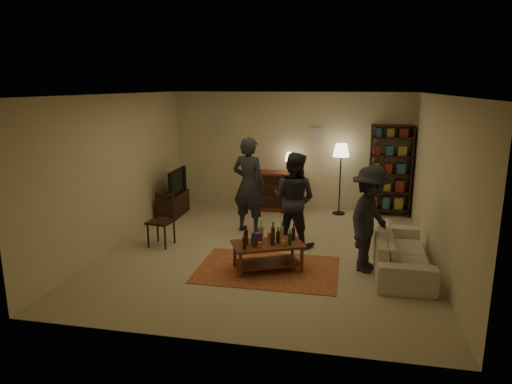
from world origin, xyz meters
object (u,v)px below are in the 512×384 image
(floor_lamp, at_px, (341,155))
(bookshelf, at_px, (390,170))
(dining_chair, at_px, (162,218))
(person_right, at_px, (294,199))
(tv_stand, at_px, (173,199))
(person_by_sofa, at_px, (370,219))
(dresser, at_px, (280,190))
(sofa, at_px, (401,251))
(person_left, at_px, (249,185))
(coffee_table, at_px, (267,246))

(floor_lamp, bearing_deg, bookshelf, 6.92)
(dining_chair, height_order, person_right, person_right)
(tv_stand, relative_size, bookshelf, 0.52)
(person_by_sofa, bearing_deg, floor_lamp, 33.82)
(tv_stand, relative_size, person_by_sofa, 0.63)
(person_by_sofa, bearing_deg, tv_stand, 85.06)
(person_right, xyz_separation_m, person_by_sofa, (1.30, -0.97, -0.01))
(dining_chair, height_order, dresser, dresser)
(floor_lamp, bearing_deg, dining_chair, -139.06)
(floor_lamp, xyz_separation_m, person_by_sofa, (0.53, -3.19, -0.51))
(sofa, bearing_deg, dining_chair, 85.05)
(floor_lamp, height_order, sofa, floor_lamp)
(floor_lamp, distance_m, person_left, 2.40)
(dining_chair, bearing_deg, person_by_sofa, -1.37)
(person_left, relative_size, person_by_sofa, 1.13)
(person_left, bearing_deg, tv_stand, -6.97)
(dining_chair, height_order, bookshelf, bookshelf)
(floor_lamp, xyz_separation_m, sofa, (1.03, -3.05, -1.04))
(dresser, bearing_deg, sofa, -52.46)
(person_left, bearing_deg, person_by_sofa, 160.55)
(coffee_table, height_order, person_left, person_left)
(floor_lamp, distance_m, person_right, 2.39)
(coffee_table, xyz_separation_m, sofa, (2.05, 0.43, -0.09))
(dresser, bearing_deg, dining_chair, -122.23)
(sofa, relative_size, person_by_sofa, 1.24)
(person_left, bearing_deg, sofa, 167.89)
(coffee_table, relative_size, person_right, 0.72)
(dining_chair, relative_size, bookshelf, 0.48)
(coffee_table, height_order, person_by_sofa, person_by_sofa)
(coffee_table, xyz_separation_m, floor_lamp, (1.03, 3.48, 0.95))
(coffee_table, distance_m, person_right, 1.38)
(dresser, height_order, person_by_sofa, person_by_sofa)
(sofa, bearing_deg, floor_lamp, 18.58)
(bookshelf, bearing_deg, dresser, -178.43)
(dining_chair, xyz_separation_m, floor_lamp, (3.10, 2.69, 0.84))
(floor_lamp, bearing_deg, person_left, -136.76)
(dining_chair, bearing_deg, sofa, 1.41)
(dresser, height_order, bookshelf, bookshelf)
(tv_stand, bearing_deg, bookshelf, 11.80)
(dresser, bearing_deg, bookshelf, 1.57)
(dresser, distance_m, floor_lamp, 1.62)
(bookshelf, bearing_deg, tv_stand, -168.20)
(tv_stand, bearing_deg, dining_chair, -74.37)
(floor_lamp, bearing_deg, tv_stand, -166.78)
(bookshelf, distance_m, person_right, 2.99)
(coffee_table, relative_size, person_by_sofa, 0.74)
(person_left, bearing_deg, floor_lamp, -121.49)
(sofa, bearing_deg, bookshelf, -0.82)
(floor_lamp, distance_m, person_by_sofa, 3.27)
(bookshelf, distance_m, person_left, 3.30)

